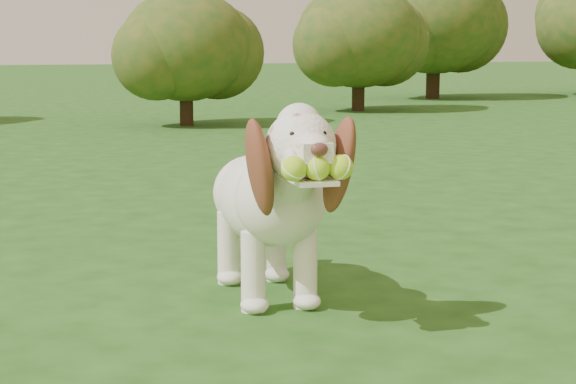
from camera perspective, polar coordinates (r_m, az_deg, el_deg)
name	(u,v)px	position (r m, az deg, el deg)	size (l,w,h in m)	color
ground	(213,276)	(3.66, -4.47, -4.97)	(80.00, 80.00, 0.00)	#1D4513
dog	(271,194)	(3.23, -1.02, -0.11)	(0.37, 1.06, 0.69)	white
shrub_f	(434,17)	(15.84, 8.67, 10.19)	(2.13, 2.13, 2.21)	#382314
shrub_d	(359,35)	(12.75, 4.22, 9.25)	(1.62, 1.62, 1.68)	#382314
shrub_c	(185,46)	(10.44, -6.10, 8.62)	(1.40, 1.40, 1.45)	#382314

